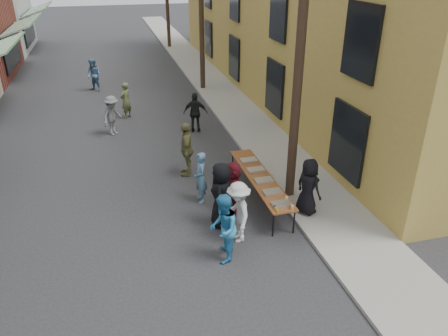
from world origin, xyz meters
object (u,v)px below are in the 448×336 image
utility_pole_near (301,45)px  serving_table (260,178)px  utility_pole_mid (201,1)px  server (308,187)px  catering_tray_sausage (281,204)px  guest_front_c (223,229)px  guest_front_a (221,195)px

utility_pole_near → serving_table: utility_pole_near is taller
utility_pole_mid → server: utility_pole_mid is taller
utility_pole_mid → serving_table: (-0.93, -11.94, -3.79)m
catering_tray_sausage → utility_pole_mid: bearing=86.1°
utility_pole_mid → guest_front_c: size_ratio=5.21×
catering_tray_sausage → guest_front_c: size_ratio=0.29×
utility_pole_near → guest_front_c: utility_pole_near is taller
utility_pole_mid → serving_table: size_ratio=2.25×
utility_pole_mid → guest_front_c: utility_pole_mid is taller
server → catering_tray_sausage: bearing=93.7°
server → guest_front_a: bearing=63.6°
guest_front_a → catering_tray_sausage: bearing=89.6°
utility_pole_near → catering_tray_sausage: size_ratio=18.00×
utility_pole_near → guest_front_c: 5.12m
catering_tray_sausage → guest_front_c: (-1.77, -0.80, 0.07)m
guest_front_a → utility_pole_near: bearing=135.3°
guest_front_a → guest_front_c: bearing=10.2°
utility_pole_near → server: bearing=-87.4°
serving_table → guest_front_c: bearing=-125.9°
serving_table → utility_pole_mid: bearing=85.5°
catering_tray_sausage → guest_front_a: (-1.44, 0.63, 0.13)m
utility_pole_near → guest_front_a: utility_pole_near is taller
utility_pole_mid → serving_table: utility_pole_mid is taller
guest_front_a → guest_front_c: guest_front_a is taller
serving_table → guest_front_a: guest_front_a is taller
serving_table → server: (0.98, -1.15, 0.20)m
serving_table → guest_front_c: 3.02m
utility_pole_near → utility_pole_mid: (0.00, 12.00, 0.00)m
utility_pole_near → utility_pole_mid: 12.00m
catering_tray_sausage → guest_front_c: guest_front_c is taller
utility_pole_near → serving_table: bearing=176.1°
utility_pole_near → utility_pole_mid: same height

